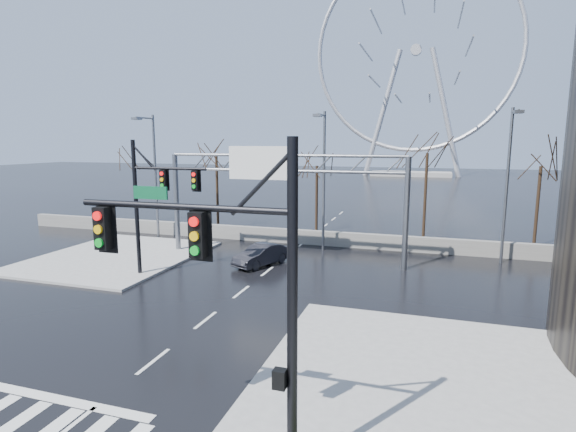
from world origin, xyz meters
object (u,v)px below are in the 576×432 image
at_px(sign_gantry, 277,183).
at_px(signal_mast_far, 152,196).
at_px(ferris_wheel, 416,59).
at_px(car, 261,255).
at_px(signal_mast_near, 235,276).

bearing_deg(sign_gantry, signal_mast_far, -132.47).
distance_m(signal_mast_far, sign_gantry, 8.14).
relative_size(signal_mast_far, ferris_wheel, 0.16).
bearing_deg(ferris_wheel, car, -94.10).
height_order(ferris_wheel, car, ferris_wheel).
distance_m(signal_mast_near, car, 18.80).
height_order(signal_mast_near, signal_mast_far, same).
bearing_deg(car, signal_mast_far, -116.05).
height_order(signal_mast_near, sign_gantry, signal_mast_near).
relative_size(signal_mast_near, sign_gantry, 0.49).
bearing_deg(car, ferris_wheel, 109.14).
bearing_deg(ferris_wheel, signal_mast_far, -97.20).
xyz_separation_m(signal_mast_near, signal_mast_far, (-11.01, 13.00, -0.04)).
bearing_deg(ferris_wheel, signal_mast_near, -89.92).
bearing_deg(signal_mast_near, car, 109.10).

